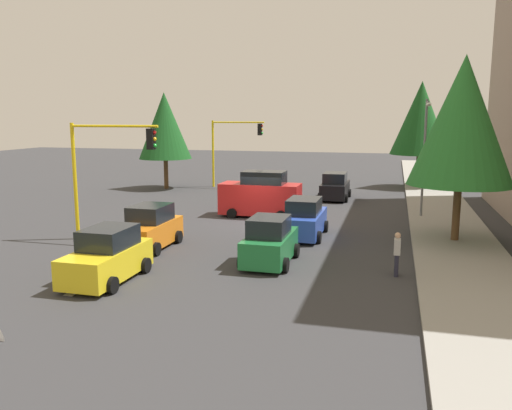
{
  "coord_description": "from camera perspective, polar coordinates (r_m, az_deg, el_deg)",
  "views": [
    {
      "loc": [
        27.97,
        7.52,
        6.01
      ],
      "look_at": [
        0.85,
        0.28,
        1.2
      ],
      "focal_mm": 36.38,
      "sensor_mm": 36.0,
      "label": 1
    }
  ],
  "objects": [
    {
      "name": "traffic_signal_far_right",
      "position": [
        44.05,
        -2.53,
        7.12
      ],
      "size": [
        0.36,
        4.59,
        5.67
      ],
      "color": "yellow",
      "rests_on": "ground"
    },
    {
      "name": "car_blue",
      "position": [
        26.23,
        5.34,
        -1.56
      ],
      "size": [
        4.19,
        2.04,
        1.98
      ],
      "color": "blue",
      "rests_on": "ground"
    },
    {
      "name": "tree_opposite_side",
      "position": [
        44.06,
        -10.01,
        8.57
      ],
      "size": [
        4.36,
        4.36,
        7.97
      ],
      "color": "brown",
      "rests_on": "ground"
    },
    {
      "name": "street_lamp_curbside",
      "position": [
        31.67,
        18.09,
        6.24
      ],
      "size": [
        2.15,
        0.28,
        7.0
      ],
      "color": "slate",
      "rests_on": "ground"
    },
    {
      "name": "tree_roadside_near",
      "position": [
        26.14,
        21.76,
        8.58
      ],
      "size": [
        4.81,
        4.81,
        8.82
      ],
      "color": "brown",
      "rests_on": "ground"
    },
    {
      "name": "car_yellow",
      "position": [
        19.99,
        -16.04,
        -5.49
      ],
      "size": [
        4.02,
        2.07,
        1.98
      ],
      "color": "yellow",
      "rests_on": "ground"
    },
    {
      "name": "lane_arrow_near",
      "position": [
        20.44,
        -16.99,
        -7.8
      ],
      "size": [
        2.4,
        1.1,
        1.1
      ],
      "color": "silver",
      "rests_on": "ground"
    },
    {
      "name": "car_black",
      "position": [
        38.42,
        8.68,
        1.97
      ],
      "size": [
        4.18,
        2.11,
        1.98
      ],
      "color": "black",
      "rests_on": "ground"
    },
    {
      "name": "delivery_van_red",
      "position": [
        31.31,
        0.53,
        1.04
      ],
      "size": [
        2.22,
        4.8,
        2.77
      ],
      "color": "red",
      "rests_on": "ground"
    },
    {
      "name": "sidewalk_kerb",
      "position": [
        33.64,
        19.8,
        -1.02
      ],
      "size": [
        80.0,
        4.0,
        0.15
      ],
      "primitive_type": "cube",
      "color": "gray",
      "rests_on": "ground"
    },
    {
      "name": "tree_roadside_far",
      "position": [
        46.02,
        17.65,
        9.09
      ],
      "size": [
        4.86,
        4.86,
        8.91
      ],
      "color": "brown",
      "rests_on": "ground"
    },
    {
      "name": "car_green",
      "position": [
        21.4,
        1.52,
        -4.11
      ],
      "size": [
        3.72,
        2.0,
        1.98
      ],
      "color": "#1E7238",
      "rests_on": "ground"
    },
    {
      "name": "traffic_signal_near_right",
      "position": [
        25.72,
        -16.09,
        4.95
      ],
      "size": [
        0.36,
        4.59,
        5.71
      ],
      "color": "yellow",
      "rests_on": "ground"
    },
    {
      "name": "pedestrian_crossing",
      "position": [
        20.42,
        15.24,
        -5.09
      ],
      "size": [
        0.4,
        0.24,
        1.7
      ],
      "color": "#262638",
      "rests_on": "ground"
    },
    {
      "name": "ground_plane",
      "position": [
        29.58,
        -0.09,
        -2.0
      ],
      "size": [
        120.0,
        120.0,
        0.0
      ],
      "primitive_type": "plane",
      "color": "#353538"
    },
    {
      "name": "car_orange",
      "position": [
        24.43,
        -11.65,
        -2.56
      ],
      "size": [
        3.89,
        2.08,
        1.98
      ],
      "color": "orange",
      "rests_on": "ground"
    }
  ]
}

